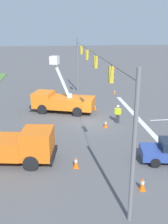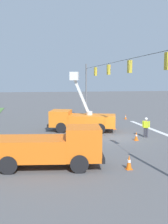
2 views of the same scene
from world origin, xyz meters
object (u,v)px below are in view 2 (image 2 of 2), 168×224
Objects in this scene: utility_truck_support_near at (49,147)px; traffic_cone_foreground_right at (126,117)px; utility_truck_bucket_lift at (81,119)px; traffic_cone_far_left at (90,149)px; traffic_cone_lane_edge_a at (136,136)px; traffic_cone_mid_right at (129,162)px; road_worker at (146,126)px; traffic_cone_foreground_left at (115,126)px.

utility_truck_support_near reaches higher than traffic_cone_foreground_right.
traffic_cone_far_left is (-8.18, 0.96, -0.92)m from utility_truck_bucket_lift.
traffic_cone_foreground_right is 12.42m from traffic_cone_lane_edge_a.
traffic_cone_foreground_right is (17.31, -11.21, -0.92)m from utility_truck_support_near.
road_worker is at bearing -30.90° from traffic_cone_mid_right.
traffic_cone_foreground_left is 0.83× the size of traffic_cone_lane_edge_a.
traffic_cone_foreground_left is at bearing 150.77° from traffic_cone_foreground_right.
traffic_cone_mid_right reaches higher than traffic_cone_lane_edge_a.
traffic_cone_far_left is (2.23, -2.93, -0.86)m from utility_truck_support_near.
road_worker is 2.60× the size of traffic_cone_far_left.
utility_truck_support_near is 10.12× the size of traffic_cone_far_left.
traffic_cone_lane_edge_a reaches higher than traffic_cone_foreground_right.
utility_truck_support_near is at bearing 125.51° from road_worker.
traffic_cone_foreground_left is at bearing -14.65° from traffic_cone_mid_right.
utility_truck_bucket_lift is at bearing -20.48° from utility_truck_support_near.
traffic_cone_mid_right is at bearing -106.34° from utility_truck_support_near.
traffic_cone_lane_edge_a is at bearing -143.08° from utility_truck_bucket_lift.
road_worker is at bearing -54.49° from utility_truck_support_near.
traffic_cone_mid_right is (-11.69, -0.48, -0.83)m from utility_truck_bucket_lift.
road_worker is 3.02× the size of traffic_cone_foreground_right.
utility_truck_support_near is 13.06m from traffic_cone_foreground_left.
utility_truck_support_near reaches higher than traffic_cone_lane_edge_a.
traffic_cone_foreground_right is (6.65, -3.72, -0.03)m from traffic_cone_foreground_left.
traffic_cone_mid_right is (-7.67, 4.59, -0.58)m from road_worker.
traffic_cone_lane_edge_a is 5.69m from traffic_cone_far_left.
utility_truck_bucket_lift is 8.40× the size of traffic_cone_mid_right.
traffic_cone_lane_edge_a reaches higher than traffic_cone_foreground_left.
road_worker reaches higher than traffic_cone_mid_right.
utility_truck_support_near is at bearing 159.52° from utility_truck_bucket_lift.
utility_truck_bucket_lift is 3.94× the size of road_worker.
traffic_cone_mid_right is 1.10× the size of traffic_cone_lane_edge_a.
utility_truck_bucket_lift reaches higher than traffic_cone_foreground_left.
traffic_cone_mid_right is 7.45m from traffic_cone_lane_edge_a.
traffic_cone_far_left is (-3.18, 4.72, -0.04)m from traffic_cone_lane_edge_a.
traffic_cone_foreground_right is at bearing -20.21° from traffic_cone_mid_right.
traffic_cone_mid_right is at bearing -177.66° from utility_truck_bucket_lift.
traffic_cone_mid_right reaches higher than traffic_cone_foreground_right.
road_worker reaches higher than traffic_cone_lane_edge_a.
traffic_cone_foreground_left is (10.66, -7.49, -0.89)m from utility_truck_support_near.
traffic_cone_foreground_right is at bearing -11.66° from road_worker.
traffic_cone_lane_edge_a is (-0.98, 1.31, -0.63)m from road_worker.
traffic_cone_lane_edge_a is at bearing -26.11° from traffic_cone_mid_right.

